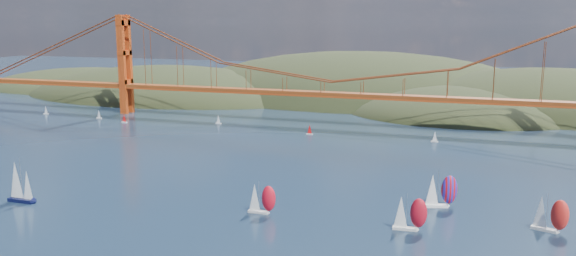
# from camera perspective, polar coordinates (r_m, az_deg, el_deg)

# --- Properties ---
(headlands) EXTENTS (725.00, 225.00, 96.00)m
(headlands) POSITION_cam_1_polar(r_m,az_deg,el_deg) (373.38, 14.97, 0.56)
(headlands) COLOR black
(headlands) RESTS_ON ground
(bridge) EXTENTS (552.00, 12.00, 55.00)m
(bridge) POSITION_cam_1_polar(r_m,az_deg,el_deg) (278.68, 4.21, 6.82)
(bridge) COLOR brown
(bridge) RESTS_ON ground
(sloop_navy) EXTENTS (8.39, 4.71, 13.10)m
(sloop_navy) POSITION_cam_1_polar(r_m,az_deg,el_deg) (179.06, -25.63, -5.01)
(sloop_navy) COLOR black
(sloop_navy) RESTS_ON ground
(racer_0) EXTENTS (7.79, 3.13, 9.01)m
(racer_0) POSITION_cam_1_polar(r_m,az_deg,el_deg) (152.70, -2.73, -7.14)
(racer_0) COLOR silver
(racer_0) RESTS_ON ground
(racer_1) EXTENTS (8.41, 3.53, 9.58)m
(racer_1) POSITION_cam_1_polar(r_m,az_deg,el_deg) (143.71, 12.22, -8.43)
(racer_1) COLOR silver
(racer_1) RESTS_ON ground
(racer_2) EXTENTS (8.77, 5.66, 9.81)m
(racer_2) POSITION_cam_1_polar(r_m,az_deg,el_deg) (153.83, 25.05, -7.89)
(racer_2) COLOR silver
(racer_2) RESTS_ON ground
(racer_rwb) EXTENTS (9.32, 5.68, 10.44)m
(racer_rwb) POSITION_cam_1_polar(r_m,az_deg,el_deg) (162.88, 15.22, -6.12)
(racer_rwb) COLOR white
(racer_rwb) RESTS_ON ground
(distant_boat_0) EXTENTS (3.00, 2.00, 4.70)m
(distant_boat_0) POSITION_cam_1_polar(r_m,az_deg,el_deg) (343.58, -23.39, 1.70)
(distant_boat_0) COLOR silver
(distant_boat_0) RESTS_ON ground
(distant_boat_1) EXTENTS (3.00, 2.00, 4.70)m
(distant_boat_1) POSITION_cam_1_polar(r_m,az_deg,el_deg) (317.83, -18.66, 1.35)
(distant_boat_1) COLOR silver
(distant_boat_1) RESTS_ON ground
(distant_boat_2) EXTENTS (3.00, 2.00, 4.70)m
(distant_boat_2) POSITION_cam_1_polar(r_m,az_deg,el_deg) (300.75, -16.30, 0.98)
(distant_boat_2) COLOR silver
(distant_boat_2) RESTS_ON ground
(distant_boat_3) EXTENTS (3.00, 2.00, 4.70)m
(distant_boat_3) POSITION_cam_1_polar(r_m,az_deg,el_deg) (287.27, -7.09, 0.89)
(distant_boat_3) COLOR silver
(distant_boat_3) RESTS_ON ground
(distant_boat_8) EXTENTS (3.00, 2.00, 4.70)m
(distant_boat_8) POSITION_cam_1_polar(r_m,az_deg,el_deg) (249.78, 14.69, -0.87)
(distant_boat_8) COLOR silver
(distant_boat_8) RESTS_ON ground
(distant_boat_9) EXTENTS (3.00, 2.00, 4.70)m
(distant_boat_9) POSITION_cam_1_polar(r_m,az_deg,el_deg) (258.23, 2.21, -0.15)
(distant_boat_9) COLOR silver
(distant_boat_9) RESTS_ON ground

